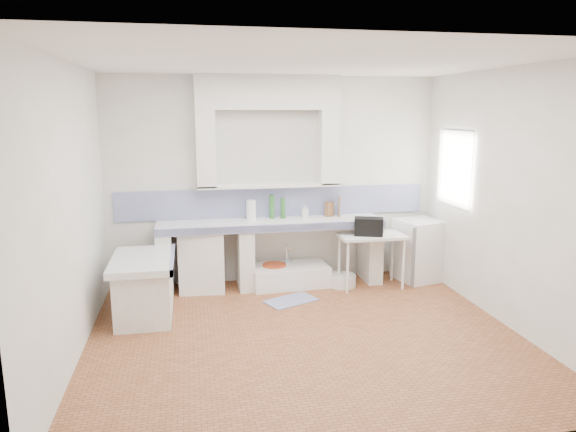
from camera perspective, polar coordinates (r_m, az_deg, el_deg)
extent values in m
plane|color=#9A5935|center=(5.69, 1.92, -12.92)|extent=(4.50, 4.50, 0.00)
plane|color=white|center=(5.21, 2.13, 16.42)|extent=(4.50, 4.50, 0.00)
plane|color=white|center=(7.21, -1.48, 3.88)|extent=(4.50, 0.00, 4.50)
plane|color=white|center=(3.40, 9.47, -4.85)|extent=(4.50, 0.00, 4.50)
plane|color=white|center=(5.26, -22.62, 0.19)|extent=(0.00, 4.50, 4.50)
plane|color=white|center=(6.17, 22.88, 1.70)|extent=(0.00, 4.50, 4.50)
cube|color=white|center=(7.02, -2.19, 13.28)|extent=(1.90, 0.25, 0.45)
cube|color=#362211|center=(7.25, 18.96, 4.89)|extent=(0.35, 0.86, 1.06)
cube|color=white|center=(7.15, 18.14, 7.92)|extent=(0.01, 0.84, 0.24)
cube|color=white|center=(7.00, -1.87, -0.85)|extent=(3.00, 0.60, 0.08)
cube|color=navy|center=(6.73, -1.50, -1.34)|extent=(3.00, 0.04, 0.10)
cube|color=white|center=(7.04, -13.22, -4.85)|extent=(0.20, 0.55, 0.82)
cube|color=white|center=(7.06, -4.66, -4.52)|extent=(0.20, 0.55, 0.82)
cube|color=white|center=(7.44, 8.89, -3.80)|extent=(0.20, 0.55, 0.82)
cube|color=white|center=(6.22, -15.46, -4.73)|extent=(0.70, 1.10, 0.08)
cube|color=white|center=(6.32, -15.29, -7.78)|extent=(0.60, 1.00, 0.62)
cube|color=navy|center=(6.20, -12.41, -4.64)|extent=(0.04, 1.10, 0.10)
cube|color=navy|center=(7.24, -1.45, 1.51)|extent=(4.27, 0.03, 0.40)
cube|color=white|center=(7.06, -9.28, -4.64)|extent=(0.62, 0.60, 0.82)
cube|color=white|center=(7.20, 0.13, -6.56)|extent=(1.07, 0.62, 0.25)
cube|color=white|center=(7.16, 8.98, -4.81)|extent=(0.87, 0.49, 0.04)
cube|color=white|center=(7.58, 13.98, -3.60)|extent=(0.67, 0.67, 0.85)
cylinder|color=#B83E19|center=(7.18, -1.50, -6.39)|extent=(0.37, 0.37, 0.30)
cylinder|color=#C0431C|center=(7.17, -0.60, -6.61)|extent=(0.35, 0.35, 0.26)
cylinder|color=#0650AE|center=(7.19, 2.81, -6.48)|extent=(0.38, 0.38, 0.27)
cylinder|color=white|center=(7.23, 5.84, -6.95)|extent=(0.48, 0.48, 0.15)
cylinder|color=silver|center=(7.33, -1.99, -6.12)|extent=(0.09, 0.09, 0.28)
cylinder|color=silver|center=(7.34, -0.10, -5.95)|extent=(0.09, 0.09, 0.31)
cube|color=black|center=(7.00, 8.75, -1.14)|extent=(0.42, 0.32, 0.23)
cylinder|color=#2A6628|center=(7.11, -1.77, 1.01)|extent=(0.08, 0.08, 0.33)
cylinder|color=#2A6628|center=(7.12, -0.56, 0.86)|extent=(0.08, 0.08, 0.28)
cube|color=brown|center=(7.29, 4.48, 0.75)|extent=(0.12, 0.11, 0.20)
cube|color=brown|center=(7.32, 5.58, 1.03)|extent=(0.06, 0.19, 0.27)
cylinder|color=white|center=(7.08, -4.02, 0.69)|extent=(0.14, 0.14, 0.26)
imported|color=white|center=(7.21, 1.83, 0.57)|extent=(0.08, 0.09, 0.18)
cube|color=#3E438A|center=(6.66, 0.32, -9.16)|extent=(0.72, 0.59, 0.01)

